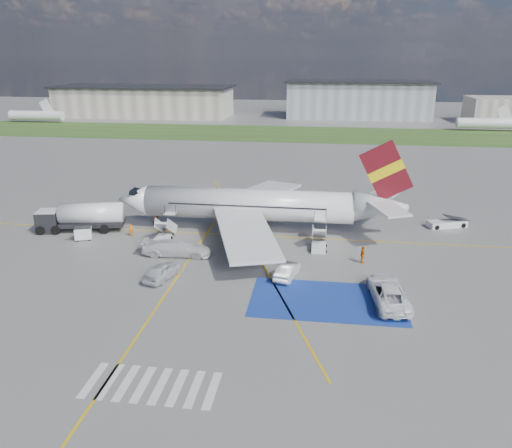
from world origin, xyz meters
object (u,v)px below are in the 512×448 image
(fuel_tanker, at_px, (82,219))
(belt_loader, at_px, (447,224))
(car_silver_a, at_px, (162,271))
(gpu_cart, at_px, (83,234))
(airliner, at_px, (260,205))
(van_white_b, at_px, (176,246))
(car_silver_b, at_px, (287,270))
(van_white_a, at_px, (388,289))

(fuel_tanker, distance_m, belt_loader, 46.91)
(car_silver_a, bearing_deg, gpu_cart, -20.71)
(fuel_tanker, bearing_deg, car_silver_a, -51.74)
(airliner, relative_size, van_white_b, 6.32)
(gpu_cart, xyz_separation_m, belt_loader, (44.60, 10.90, -0.33))
(fuel_tanker, height_order, van_white_b, fuel_tanker)
(fuel_tanker, bearing_deg, car_silver_b, -32.48)
(car_silver_a, xyz_separation_m, van_white_a, (21.76, -1.84, 0.34))
(airliner, bearing_deg, belt_loader, 11.18)
(fuel_tanker, bearing_deg, belt_loader, -1.67)
(van_white_a, relative_size, van_white_b, 1.07)
(belt_loader, height_order, van_white_b, van_white_b)
(van_white_a, bearing_deg, car_silver_b, -27.13)
(van_white_b, bearing_deg, belt_loader, -68.46)
(fuel_tanker, relative_size, belt_loader, 1.95)
(gpu_cart, relative_size, belt_loader, 0.40)
(fuel_tanker, distance_m, van_white_a, 38.98)
(airliner, distance_m, belt_loader, 24.52)
(belt_loader, height_order, car_silver_a, car_silver_a)
(gpu_cart, distance_m, car_silver_b, 26.25)
(gpu_cart, bearing_deg, airliner, -4.25)
(fuel_tanker, height_order, car_silver_a, fuel_tanker)
(van_white_b, bearing_deg, car_silver_b, -110.17)
(airliner, height_order, car_silver_b, airliner)
(car_silver_b, bearing_deg, van_white_b, -5.68)
(airliner, distance_m, car_silver_a, 17.56)
(car_silver_b, xyz_separation_m, van_white_a, (9.44, -3.82, 0.42))
(belt_loader, bearing_deg, fuel_tanker, 169.63)
(gpu_cart, relative_size, van_white_a, 0.36)
(van_white_a, xyz_separation_m, van_white_b, (-22.11, 7.91, -0.03))
(airliner, relative_size, van_white_a, 5.90)
(car_silver_a, bearing_deg, van_white_a, -169.67)
(fuel_tanker, xyz_separation_m, car_silver_a, (14.53, -12.39, -0.68))
(van_white_b, bearing_deg, airliner, -43.22)
(fuel_tanker, distance_m, car_silver_b, 28.80)
(belt_loader, distance_m, car_silver_a, 37.61)
(airliner, xyz_separation_m, fuel_tanker, (-22.37, -3.11, -1.87))
(fuel_tanker, distance_m, car_silver_a, 19.11)
(gpu_cart, distance_m, belt_loader, 45.91)
(airliner, distance_m, gpu_cart, 21.79)
(belt_loader, relative_size, van_white_a, 0.90)
(airliner, relative_size, car_silver_b, 8.05)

